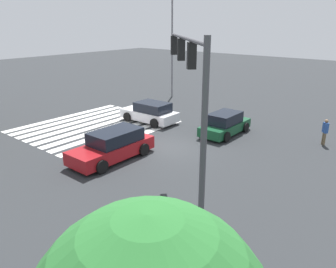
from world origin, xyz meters
name	(u,v)px	position (x,y,z in m)	size (l,w,h in m)	color
ground_plane	(168,148)	(0.00, 0.00, 0.00)	(113.84, 113.84, 0.00)	#2B2D30
crosswalk_markings	(96,126)	(0.00, -6.82, 0.00)	(9.99, 8.20, 0.01)	silver
traffic_signal_mast	(189,86)	(5.24, 5.24, 5.15)	(5.49, 5.49, 6.90)	#47474C
car_0	(150,112)	(-3.37, -4.50, 0.73)	(2.24, 4.40, 1.53)	silver
car_1	(113,146)	(3.15, -1.33, 0.77)	(4.90, 2.19, 1.60)	maroon
car_2	(225,124)	(-4.43, 1.31, 0.71)	(4.19, 1.97, 1.50)	#144728
pedestrian	(325,131)	(-6.54, 7.05, 0.91)	(0.41, 0.41, 1.63)	brown
street_light_pole_a	(172,39)	(-11.26, -8.74, 5.63)	(0.80, 0.36, 9.60)	slate
fire_hydrant	(161,250)	(7.75, 6.09, 0.43)	(0.22, 0.22, 0.86)	red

